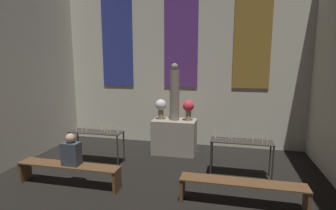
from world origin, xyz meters
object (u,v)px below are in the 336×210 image
(candle_rack_left, at_px, (97,136))
(candle_rack_right, at_px, (241,145))
(pew_back_left, at_px, (69,170))
(person_seated, at_px, (71,151))
(altar, at_px, (174,137))
(flower_vase_right, at_px, (188,108))
(statue, at_px, (175,94))
(pew_back_right, at_px, (242,188))
(flower_vase_left, at_px, (161,107))

(candle_rack_left, xyz_separation_m, candle_rack_right, (3.56, 0.00, 0.00))
(candle_rack_right, relative_size, pew_back_left, 0.61)
(candle_rack_left, distance_m, person_seated, 1.28)
(candle_rack_right, xyz_separation_m, pew_back_left, (-3.54, -1.28, -0.39))
(altar, xyz_separation_m, flower_vase_right, (0.39, 0.00, 0.85))
(altar, relative_size, person_seated, 1.80)
(candle_rack_left, xyz_separation_m, pew_back_left, (0.02, -1.27, -0.39))
(flower_vase_right, distance_m, pew_back_left, 3.42)
(candle_rack_left, distance_m, pew_back_left, 1.33)
(statue, distance_m, person_seated, 3.14)
(candle_rack_right, height_order, person_seated, person_seated)
(candle_rack_right, distance_m, pew_back_left, 3.78)
(flower_vase_right, bearing_deg, pew_back_right, -61.18)
(altar, distance_m, person_seated, 3.00)
(flower_vase_left, height_order, candle_rack_left, flower_vase_left)
(pew_back_left, distance_m, pew_back_right, 3.51)
(pew_back_left, bearing_deg, flower_vase_left, 61.18)
(altar, height_order, statue, statue)
(person_seated, bearing_deg, flower_vase_left, 62.71)
(candle_rack_right, xyz_separation_m, pew_back_right, (-0.03, -1.28, -0.39))
(statue, xyz_separation_m, pew_back_right, (1.76, -2.47, -1.37))
(statue, distance_m, candle_rack_right, 2.36)
(statue, bearing_deg, candle_rack_right, -33.89)
(altar, bearing_deg, flower_vase_right, 0.00)
(statue, bearing_deg, flower_vase_left, 180.00)
(flower_vase_right, height_order, pew_back_right, flower_vase_right)
(statue, height_order, pew_back_right, statue)
(flower_vase_left, xyz_separation_m, flower_vase_right, (0.79, 0.00, 0.00))
(candle_rack_left, relative_size, person_seated, 2.03)
(altar, bearing_deg, flower_vase_left, 180.00)
(flower_vase_left, distance_m, pew_back_left, 2.99)
(flower_vase_left, bearing_deg, flower_vase_right, 0.00)
(flower_vase_left, distance_m, person_seated, 2.84)
(candle_rack_right, xyz_separation_m, person_seated, (-3.45, -1.28, 0.02))
(pew_back_left, xyz_separation_m, person_seated, (0.09, 0.00, 0.41))
(altar, distance_m, flower_vase_right, 0.94)
(flower_vase_left, height_order, pew_back_right, flower_vase_left)
(candle_rack_right, relative_size, pew_back_right, 0.61)
(flower_vase_left, height_order, person_seated, flower_vase_left)
(pew_back_right, bearing_deg, altar, 125.37)
(flower_vase_right, xyz_separation_m, candle_rack_left, (-2.17, -1.20, -0.60))
(statue, distance_m, flower_vase_right, 0.55)
(pew_back_right, bearing_deg, person_seated, 180.00)
(flower_vase_right, bearing_deg, statue, 180.00)
(statue, xyz_separation_m, flower_vase_right, (0.39, 0.00, -0.38))
(statue, bearing_deg, flower_vase_right, 0.00)
(pew_back_right, bearing_deg, candle_rack_right, 88.84)
(candle_rack_right, bearing_deg, pew_back_right, -91.16)
(person_seated, bearing_deg, pew_back_left, 180.00)
(altar, relative_size, pew_back_right, 0.54)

